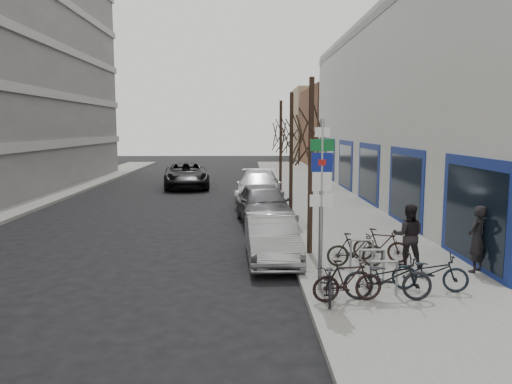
{
  "coord_description": "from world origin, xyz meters",
  "views": [
    {
      "loc": [
        0.62,
        -11.57,
        4.0
      ],
      "look_at": [
        0.95,
        3.91,
        2.0
      ],
      "focal_mm": 35.0,
      "sensor_mm": 36.0,
      "label": 1
    }
  ],
  "objects_px": {
    "tree_far": "(281,126)",
    "meter_back": "(275,188)",
    "bike_rack": "(372,261)",
    "bike_far_curb": "(388,274)",
    "parked_car_mid": "(263,204)",
    "bike_mid_curb": "(430,269)",
    "tree_near": "(311,124)",
    "bike_near_left": "(330,278)",
    "bike_far_inner": "(381,245)",
    "parked_car_front": "(272,238)",
    "meter_mid": "(283,204)",
    "tree_mid": "(291,125)",
    "meter_front": "(297,232)",
    "parked_car_back": "(259,187)",
    "bike_mid_inner": "(356,249)",
    "pedestrian_far": "(408,235)",
    "highway_sign_pole": "(321,194)",
    "lane_car": "(186,175)",
    "pedestrian_near": "(477,239)",
    "bike_near_right": "(348,280)"
  },
  "relations": [
    {
      "from": "bike_mid_curb",
      "to": "meter_front",
      "type": "bearing_deg",
      "value": 53.54
    },
    {
      "from": "meter_mid",
      "to": "pedestrian_far",
      "type": "height_order",
      "value": "pedestrian_far"
    },
    {
      "from": "bike_rack",
      "to": "tree_near",
      "type": "distance_m",
      "value": 4.66
    },
    {
      "from": "bike_rack",
      "to": "tree_mid",
      "type": "xyz_separation_m",
      "value": [
        -1.2,
        9.4,
        3.44
      ]
    },
    {
      "from": "bike_far_curb",
      "to": "bike_rack",
      "type": "bearing_deg",
      "value": 3.85
    },
    {
      "from": "tree_near",
      "to": "bike_far_inner",
      "type": "relative_size",
      "value": 3.4
    },
    {
      "from": "meter_back",
      "to": "pedestrian_near",
      "type": "bearing_deg",
      "value": -69.85
    },
    {
      "from": "meter_back",
      "to": "bike_mid_curb",
      "type": "relative_size",
      "value": 0.72
    },
    {
      "from": "tree_mid",
      "to": "meter_front",
      "type": "height_order",
      "value": "tree_mid"
    },
    {
      "from": "bike_far_inner",
      "to": "parked_car_front",
      "type": "relative_size",
      "value": 0.38
    },
    {
      "from": "bike_near_left",
      "to": "bike_far_curb",
      "type": "bearing_deg",
      "value": 7.17
    },
    {
      "from": "meter_mid",
      "to": "bike_mid_curb",
      "type": "height_order",
      "value": "meter_mid"
    },
    {
      "from": "bike_far_curb",
      "to": "parked_car_mid",
      "type": "xyz_separation_m",
      "value": [
        -2.44,
        9.76,
        0.1
      ]
    },
    {
      "from": "tree_far",
      "to": "pedestrian_near",
      "type": "bearing_deg",
      "value": -74.53
    },
    {
      "from": "parked_car_mid",
      "to": "tree_mid",
      "type": "bearing_deg",
      "value": 34.47
    },
    {
      "from": "bike_mid_curb",
      "to": "pedestrian_far",
      "type": "height_order",
      "value": "pedestrian_far"
    },
    {
      "from": "bike_rack",
      "to": "tree_far",
      "type": "bearing_deg",
      "value": 94.32
    },
    {
      "from": "meter_back",
      "to": "bike_mid_inner",
      "type": "relative_size",
      "value": 0.79
    },
    {
      "from": "meter_mid",
      "to": "parked_car_mid",
      "type": "bearing_deg",
      "value": 150.02
    },
    {
      "from": "bike_far_curb",
      "to": "parked_car_back",
      "type": "relative_size",
      "value": 0.34
    },
    {
      "from": "tree_near",
      "to": "pedestrian_far",
      "type": "xyz_separation_m",
      "value": [
        2.55,
        -1.58,
        -3.07
      ]
    },
    {
      "from": "meter_front",
      "to": "meter_mid",
      "type": "xyz_separation_m",
      "value": [
        0.0,
        5.5,
        0.0
      ]
    },
    {
      "from": "parked_car_mid",
      "to": "bike_near_right",
      "type": "bearing_deg",
      "value": -87.13
    },
    {
      "from": "bike_mid_curb",
      "to": "parked_car_mid",
      "type": "height_order",
      "value": "parked_car_mid"
    },
    {
      "from": "bike_mid_curb",
      "to": "tree_near",
      "type": "bearing_deg",
      "value": 44.79
    },
    {
      "from": "meter_mid",
      "to": "parked_car_back",
      "type": "xyz_separation_m",
      "value": [
        -0.81,
        6.21,
        -0.07
      ]
    },
    {
      "from": "bike_near_right",
      "to": "parked_car_front",
      "type": "xyz_separation_m",
      "value": [
        -1.48,
        4.03,
        0.05
      ]
    },
    {
      "from": "tree_mid",
      "to": "lane_car",
      "type": "xyz_separation_m",
      "value": [
        -5.95,
        11.74,
        -3.25
      ]
    },
    {
      "from": "bike_far_curb",
      "to": "parked_car_mid",
      "type": "relative_size",
      "value": 0.4
    },
    {
      "from": "meter_front",
      "to": "bike_near_left",
      "type": "xyz_separation_m",
      "value": [
        0.37,
        -3.76,
        -0.26
      ]
    },
    {
      "from": "bike_mid_curb",
      "to": "pedestrian_near",
      "type": "distance_m",
      "value": 2.39
    },
    {
      "from": "tree_mid",
      "to": "bike_far_curb",
      "type": "xyz_separation_m",
      "value": [
        1.2,
        -10.8,
        -3.35
      ]
    },
    {
      "from": "bike_mid_inner",
      "to": "bike_far_curb",
      "type": "bearing_deg",
      "value": -175.64
    },
    {
      "from": "bike_mid_inner",
      "to": "bike_far_inner",
      "type": "height_order",
      "value": "bike_far_inner"
    },
    {
      "from": "tree_far",
      "to": "meter_back",
      "type": "relative_size",
      "value": 4.33
    },
    {
      "from": "bike_far_curb",
      "to": "bike_mid_inner",
      "type": "bearing_deg",
      "value": 6.46
    },
    {
      "from": "bike_near_left",
      "to": "bike_far_inner",
      "type": "bearing_deg",
      "value": 66.73
    },
    {
      "from": "bike_far_curb",
      "to": "pedestrian_far",
      "type": "height_order",
      "value": "pedestrian_far"
    },
    {
      "from": "bike_far_curb",
      "to": "pedestrian_far",
      "type": "bearing_deg",
      "value": -22.51
    },
    {
      "from": "meter_mid",
      "to": "parked_car_back",
      "type": "bearing_deg",
      "value": 97.43
    },
    {
      "from": "bike_near_left",
      "to": "lane_car",
      "type": "xyz_separation_m",
      "value": [
        -5.87,
        22.5,
        0.2
      ]
    },
    {
      "from": "tree_near",
      "to": "tree_far",
      "type": "xyz_separation_m",
      "value": [
        0.0,
        13.0,
        0.0
      ]
    },
    {
      "from": "pedestrian_near",
      "to": "bike_rack",
      "type": "bearing_deg",
      "value": -26.4
    },
    {
      "from": "tree_mid",
      "to": "parked_car_mid",
      "type": "relative_size",
      "value": 1.1
    },
    {
      "from": "highway_sign_pole",
      "to": "tree_far",
      "type": "height_order",
      "value": "tree_far"
    },
    {
      "from": "bike_mid_inner",
      "to": "meter_back",
      "type": "bearing_deg",
      "value": 8.86
    },
    {
      "from": "tree_far",
      "to": "bike_near_right",
      "type": "bearing_deg",
      "value": -89.08
    },
    {
      "from": "bike_rack",
      "to": "lane_car",
      "type": "bearing_deg",
      "value": 108.7
    },
    {
      "from": "tree_far",
      "to": "parked_car_mid",
      "type": "relative_size",
      "value": 1.1
    },
    {
      "from": "tree_near",
      "to": "bike_mid_curb",
      "type": "bearing_deg",
      "value": -57.13
    }
  ]
}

